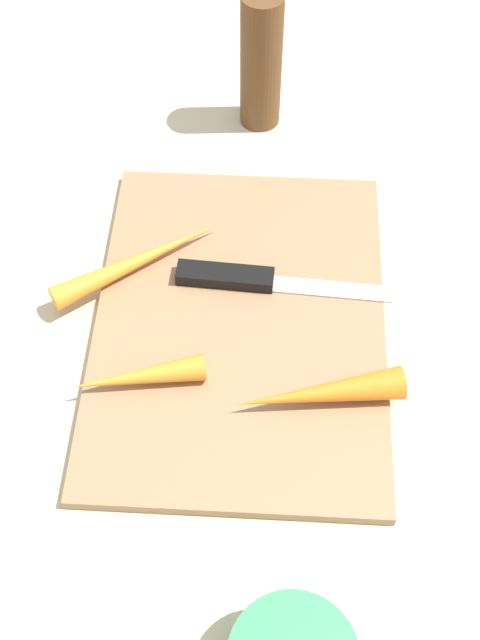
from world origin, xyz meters
name	(u,v)px	position (x,y,z in m)	size (l,w,h in m)	color
ground_plane	(240,327)	(0.00, 0.00, 0.00)	(1.40, 1.40, 0.00)	#C6B793
cutting_board	(240,324)	(0.00, 0.00, 0.01)	(0.36, 0.26, 0.01)	#99704C
knife	(239,278)	(-0.04, 0.00, 0.02)	(0.03, 0.20, 0.01)	#B7B7BC
carrot_medium	(320,393)	(0.08, 0.07, 0.03)	(0.03, 0.03, 0.14)	orange
carrot_longest	(140,260)	(-0.05, -0.10, 0.02)	(0.02, 0.02, 0.17)	orange
carrot_shortest	(138,377)	(0.07, -0.08, 0.02)	(0.02, 0.02, 0.11)	orange
pepper_grinder	(261,62)	(-0.28, 0.01, 0.08)	(0.04, 0.04, 0.15)	brown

